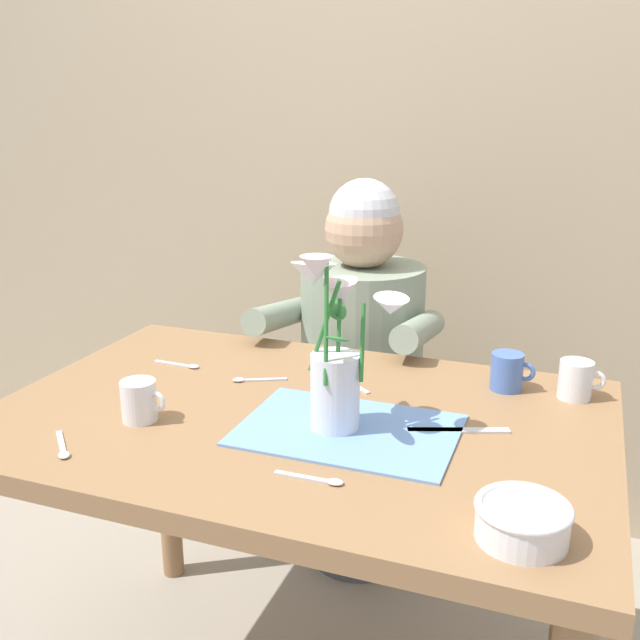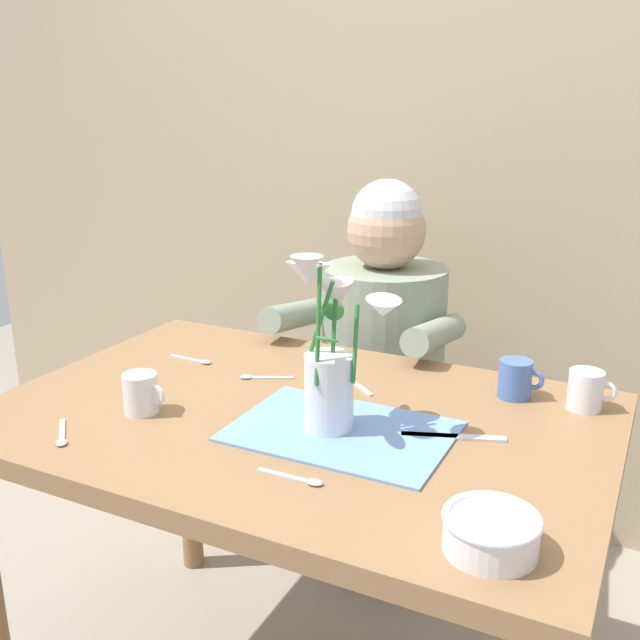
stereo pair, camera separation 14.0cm
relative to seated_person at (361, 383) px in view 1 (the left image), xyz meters
The scene contains 15 objects.
wood_panel_backdrop 0.82m from the seated_person, 82.06° to the left, with size 4.00×0.10×2.50m, color tan.
dining_table 0.62m from the seated_person, 84.39° to the right, with size 1.20×0.80×0.74m.
seated_person is the anchor object (origin of this frame).
striped_placemat 0.71m from the seated_person, 74.78° to the right, with size 0.40×0.28×0.01m, color #6B93D1.
flower_vase 0.75m from the seated_person, 76.97° to the right, with size 0.23×0.21×0.34m.
ceramic_bowl 1.06m from the seated_person, 60.24° to the right, with size 0.14×0.14×0.06m.
dinner_knife 0.72m from the seated_person, 57.76° to the right, with size 0.19×0.02×0.01m, color silver.
coffee_cup 0.70m from the seated_person, 31.36° to the right, with size 0.09×0.07×0.08m.
ceramic_mug 0.81m from the seated_person, 105.56° to the right, with size 0.09×0.07×0.08m.
tea_cup 0.59m from the seated_person, 38.94° to the right, with size 0.09×0.07×0.08m.
spoon_0 0.48m from the seated_person, 76.55° to the right, with size 0.10×0.09×0.01m.
spoon_1 0.89m from the seated_person, 77.10° to the right, with size 0.12×0.02×0.01m.
spoon_2 0.54m from the seated_person, 101.35° to the right, with size 0.11×0.07×0.01m.
spoon_3 0.97m from the seated_person, 106.30° to the right, with size 0.09×0.10×0.01m.
spoon_4 0.58m from the seated_person, 121.18° to the right, with size 0.12×0.02×0.01m.
Camera 1 is at (0.50, -1.21, 1.33)m, focal length 40.57 mm.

